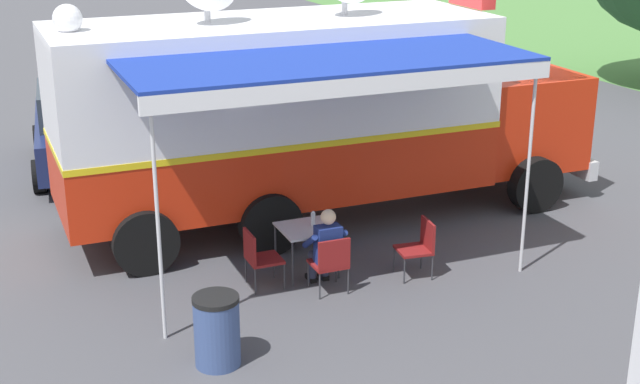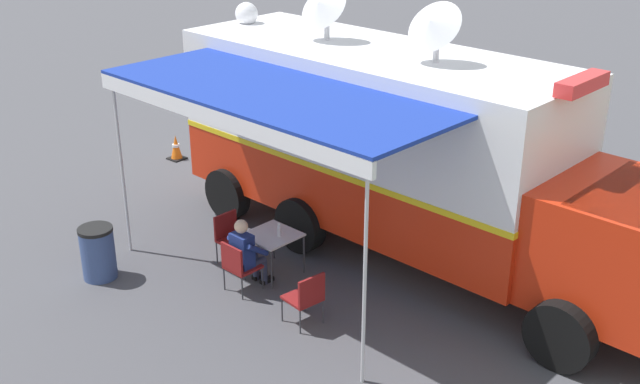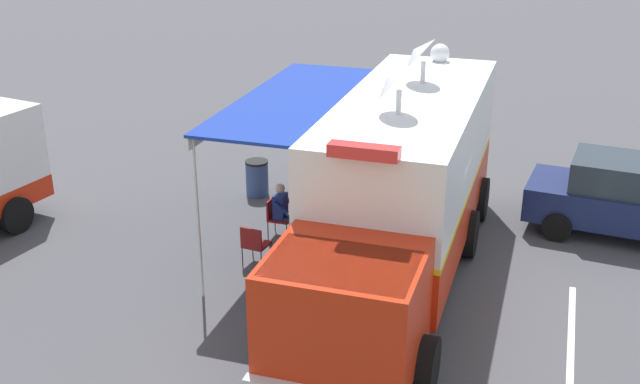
{
  "view_description": "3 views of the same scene",
  "coord_description": "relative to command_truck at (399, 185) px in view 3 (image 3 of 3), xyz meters",
  "views": [
    {
      "loc": [
        13.22,
        -5.52,
        5.59
      ],
      "look_at": [
        1.57,
        0.08,
        1.04
      ],
      "focal_mm": 49.59,
      "sensor_mm": 36.0,
      "label": 1
    },
    {
      "loc": [
        10.37,
        7.61,
        6.49
      ],
      "look_at": [
        0.9,
        -0.42,
        1.08
      ],
      "focal_mm": 43.53,
      "sensor_mm": 36.0,
      "label": 2
    },
    {
      "loc": [
        -1.86,
        14.53,
        7.51
      ],
      "look_at": [
        2.0,
        -0.66,
        1.04
      ],
      "focal_mm": 43.51,
      "sensor_mm": 36.0,
      "label": 3
    }
  ],
  "objects": [
    {
      "name": "water_bottle",
      "position": [
        2.02,
        -1.03,
        -1.11
      ],
      "size": [
        0.07,
        0.07,
        0.22
      ],
      "color": "silver",
      "rests_on": "folding_table"
    },
    {
      "name": "traffic_cone",
      "position": [
        -0.38,
        -6.55,
        -1.67
      ],
      "size": [
        0.36,
        0.36,
        0.58
      ],
      "color": "black",
      "rests_on": "ground"
    },
    {
      "name": "lot_stripe",
      "position": [
        -3.32,
        2.08,
        -1.94
      ],
      "size": [
        0.4,
        4.8,
        0.01
      ],
      "primitive_type": "cube",
      "rotation": [
        0.0,
        0.0,
        -0.06
      ],
      "color": "silver",
      "rests_on": "ground"
    },
    {
      "name": "trash_bin",
      "position": [
        4.02,
        -3.26,
        -1.49
      ],
      "size": [
        0.57,
        0.57,
        0.91
      ],
      "color": "#384C7F",
      "rests_on": "ground"
    },
    {
      "name": "seated_responder",
      "position": [
        2.67,
        -1.14,
        -1.3
      ],
      "size": [
        0.68,
        0.57,
        1.25
      ],
      "color": "navy",
      "rests_on": "ground"
    },
    {
      "name": "command_truck",
      "position": [
        0.0,
        0.0,
        0.0
      ],
      "size": [
        5.18,
        9.62,
        4.53
      ],
      "color": "red",
      "rests_on": "ground"
    },
    {
      "name": "folding_table",
      "position": [
        2.06,
        -1.15,
        -1.27
      ],
      "size": [
        0.84,
        0.84,
        0.73
      ],
      "color": "silver",
      "rests_on": "ground"
    },
    {
      "name": "folding_chair_spare_by_truck",
      "position": [
        2.88,
        0.32,
        -1.43
      ],
      "size": [
        0.56,
        0.56,
        0.87
      ],
      "color": "maroon",
      "rests_on": "ground"
    },
    {
      "name": "folding_chair_at_table",
      "position": [
        2.86,
        -1.15,
        -1.43
      ],
      "size": [
        0.51,
        0.51,
        0.87
      ],
      "color": "maroon",
      "rests_on": "ground"
    },
    {
      "name": "ground_plane",
      "position": [
        -0.08,
        -0.75,
        -1.95
      ],
      "size": [
        100.0,
        100.0,
        0.0
      ],
      "primitive_type": "plane",
      "color": "#47474C"
    },
    {
      "name": "folding_chair_beside_table",
      "position": [
        2.22,
        -2.0,
        -1.43
      ],
      "size": [
        0.51,
        0.51,
        0.87
      ],
      "color": "maroon",
      "rests_on": "ground"
    },
    {
      "name": "car_behind_truck",
      "position": [
        -4.57,
        -3.1,
        -1.07
      ],
      "size": [
        4.43,
        2.51,
        1.76
      ],
      "color": "navy",
      "rests_on": "ground"
    }
  ]
}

